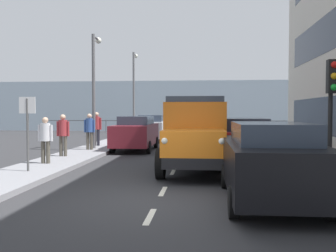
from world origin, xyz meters
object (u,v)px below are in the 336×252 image
car_silver_oppositeside_1 (152,128)px  lamp_post_far (134,86)px  pedestrian_couple_b (63,132)px  pedestrian_couple_a (89,128)px  car_black_kerbside_near (270,161)px  pedestrian_strolling (97,126)px  car_maroon_oppositeside_0 (136,133)px  truck_vintage_orange (195,136)px  pedestrian_in_dark_coat (45,136)px  traffic_light_near (332,92)px  car_red_kerbside_1 (244,141)px  street_sign (27,121)px  lamp_post_promenade (95,79)px

car_silver_oppositeside_1 → lamp_post_far: size_ratio=0.70×
pedestrian_couple_b → pedestrian_couple_a: pedestrian_couple_a is taller
car_black_kerbside_near → pedestrian_strolling: size_ratio=2.55×
car_maroon_oppositeside_0 → pedestrian_couple_b: bearing=59.7°
truck_vintage_orange → car_maroon_oppositeside_0: bearing=-64.6°
pedestrian_in_dark_coat → traffic_light_near: size_ratio=0.50×
pedestrian_in_dark_coat → lamp_post_far: size_ratio=0.26×
car_silver_oppositeside_1 → pedestrian_couple_b: (2.28, 9.78, 0.25)m
car_red_kerbside_1 → car_maroon_oppositeside_0: same height
street_sign → car_maroon_oppositeside_0: bearing=-103.9°
pedestrian_in_dark_coat → pedestrian_couple_b: (0.18, -2.14, 0.05)m
pedestrian_strolling → traffic_light_near: traffic_light_near is taller
pedestrian_in_dark_coat → truck_vintage_orange: bearing=173.8°
truck_vintage_orange → pedestrian_couple_a: (5.14, -5.41, -0.03)m
pedestrian_couple_a → pedestrian_strolling: (0.25, -2.07, 0.04)m
car_black_kerbside_near → lamp_post_promenade: (6.83, -10.12, 2.65)m
car_black_kerbside_near → car_silver_oppositeside_1: 17.02m
street_sign → pedestrian_couple_a: bearing=-89.1°
pedestrian_couple_a → traffic_light_near: traffic_light_near is taller
car_red_kerbside_1 → car_maroon_oppositeside_0: size_ratio=0.96×
car_black_kerbside_near → pedestrian_couple_b: 9.66m
pedestrian_couple_b → traffic_light_near: (-9.12, 4.22, 1.33)m
truck_vintage_orange → lamp_post_promenade: lamp_post_promenade is taller
pedestrian_couple_b → lamp_post_promenade: bearing=-94.4°
car_black_kerbside_near → car_maroon_oppositeside_0: same height
street_sign → car_red_kerbside_1: bearing=-158.4°
pedestrian_strolling → lamp_post_far: bearing=-92.7°
pedestrian_couple_a → pedestrian_strolling: pedestrian_strolling is taller
car_red_kerbside_1 → pedestrian_couple_b: (7.10, -1.17, 0.25)m
car_black_kerbside_near → lamp_post_far: 21.30m
truck_vintage_orange → lamp_post_promenade: size_ratio=1.01×
pedestrian_couple_a → lamp_post_promenade: size_ratio=0.30×
car_red_kerbside_1 → car_silver_oppositeside_1: (4.83, -10.95, 0.00)m
pedestrian_strolling → street_sign: size_ratio=0.79×
truck_vintage_orange → street_sign: (5.04, 1.14, 0.50)m
truck_vintage_orange → car_silver_oppositeside_1: truck_vintage_orange is taller
pedestrian_in_dark_coat → street_sign: bearing=96.1°
truck_vintage_orange → car_black_kerbside_near: size_ratio=1.25×
truck_vintage_orange → traffic_light_near: traffic_light_near is taller
car_silver_oppositeside_1 → lamp_post_far: lamp_post_far is taller
car_maroon_oppositeside_0 → car_silver_oppositeside_1: same height
car_silver_oppositeside_1 → pedestrian_couple_a: pedestrian_couple_a is taller
car_maroon_oppositeside_0 → lamp_post_promenade: size_ratio=0.77×
traffic_light_near → lamp_post_promenade: size_ratio=0.57×
car_red_kerbside_1 → truck_vintage_orange: bearing=42.0°
traffic_light_near → car_silver_oppositeside_1: bearing=-63.9°
car_red_kerbside_1 → lamp_post_promenade: bearing=-34.8°
car_maroon_oppositeside_0 → traffic_light_near: (-6.85, 8.11, 1.58)m
car_red_kerbside_1 → pedestrian_couple_b: size_ratio=2.46×
car_silver_oppositeside_1 → car_black_kerbside_near: bearing=106.5°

